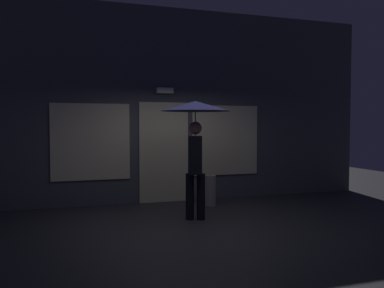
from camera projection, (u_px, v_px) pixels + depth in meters
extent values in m
plane|color=#2D2D33|center=(195.00, 225.00, 6.83)|extent=(18.00, 18.00, 0.00)
cube|color=#4C4C56|center=(162.00, 105.00, 8.96)|extent=(9.93, 0.30, 4.28)
cube|color=beige|center=(164.00, 152.00, 8.85)|extent=(1.10, 0.04, 2.20)
cube|color=beige|center=(91.00, 142.00, 8.36)|extent=(1.61, 0.04, 1.60)
cube|color=beige|center=(225.00, 140.00, 9.29)|extent=(1.61, 0.04, 1.60)
cube|color=white|center=(165.00, 91.00, 8.71)|extent=(0.36, 0.16, 0.12)
cylinder|color=black|center=(190.00, 197.00, 7.20)|extent=(0.15, 0.15, 0.83)
cylinder|color=black|center=(201.00, 197.00, 7.19)|extent=(0.15, 0.15, 0.83)
cube|color=black|center=(195.00, 155.00, 7.16)|extent=(0.38, 0.51, 0.67)
cube|color=silver|center=(201.00, 155.00, 7.24)|extent=(0.07, 0.14, 0.54)
cube|color=#B28C19|center=(201.00, 156.00, 7.24)|extent=(0.04, 0.06, 0.43)
sphere|color=tan|center=(195.00, 128.00, 7.14)|extent=(0.23, 0.23, 0.23)
cylinder|color=slate|center=(195.00, 127.00, 7.14)|extent=(0.02, 0.02, 0.93)
cone|color=#14144C|center=(195.00, 106.00, 7.12)|extent=(1.25, 1.25, 0.18)
cylinder|color=#9E998E|center=(210.00, 191.00, 8.43)|extent=(0.22, 0.22, 0.64)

